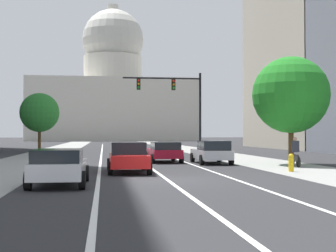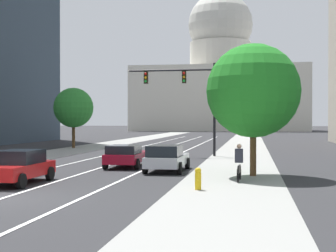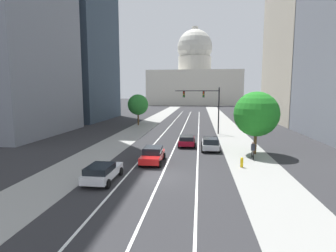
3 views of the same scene
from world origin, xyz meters
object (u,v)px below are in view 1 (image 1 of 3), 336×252
object	(u,v)px
car_crimson	(164,151)
traffic_signal_mast	(177,97)
capitol_building	(113,93)
car_red	(128,157)
car_silver	(212,152)
car_white	(59,166)
cyclist	(295,152)
street_tree_near_right	(291,95)
street_tree_mid_left	(40,113)
fire_hydrant	(291,163)

from	to	relation	value
car_crimson	traffic_signal_mast	world-z (taller)	traffic_signal_mast
capitol_building	car_red	xyz separation A→B (m)	(-1.40, -117.08, -12.98)
car_silver	car_white	bearing A→B (deg)	145.07
car_white	cyclist	xyz separation A→B (m)	(12.43, 8.30, 0.12)
car_silver	cyclist	size ratio (longest dim) A/B	2.68
car_white	street_tree_near_right	xyz separation A→B (m)	(13.08, 10.55, 3.57)
traffic_signal_mast	street_tree_mid_left	distance (m)	16.14
street_tree_mid_left	street_tree_near_right	bearing A→B (deg)	-51.73
fire_hydrant	cyclist	xyz separation A→B (m)	(1.55, 3.23, 0.39)
car_red	car_crimson	bearing A→B (deg)	-19.03
capitol_building	cyclist	distance (m)	115.50
capitol_building	car_silver	size ratio (longest dim) A/B	10.07
car_crimson	cyclist	world-z (taller)	cyclist
traffic_signal_mast	street_tree_near_right	size ratio (longest dim) A/B	1.09
car_silver	car_red	xyz separation A→B (m)	(-5.60, -6.26, 0.01)
car_red	traffic_signal_mast	xyz separation A→B (m)	(5.24, 18.37, 4.42)
car_silver	car_crimson	bearing A→B (deg)	54.39
car_silver	car_red	bearing A→B (deg)	138.32
traffic_signal_mast	cyclist	bearing A→B (deg)	-74.44
car_crimson	street_tree_near_right	xyz separation A→B (m)	(7.47, -3.42, 3.58)
car_silver	street_tree_near_right	xyz separation A→B (m)	(4.68, -1.41, 3.54)
cyclist	car_red	bearing A→B (deg)	108.94
car_white	street_tree_near_right	size ratio (longest dim) A/B	0.65
fire_hydrant	street_tree_mid_left	world-z (taller)	street_tree_mid_left
fire_hydrant	cyclist	world-z (taller)	cyclist
capitol_building	street_tree_near_right	size ratio (longest dim) A/B	6.96
car_silver	fire_hydrant	bearing A→B (deg)	-160.01
cyclist	capitol_building	bearing A→B (deg)	7.96
street_tree_mid_left	car_red	bearing A→B (deg)	-74.28
car_white	street_tree_mid_left	bearing A→B (deg)	8.99
car_white	traffic_signal_mast	xyz separation A→B (m)	(8.04, 24.08, 4.46)
car_red	car_white	size ratio (longest dim) A/B	1.00
traffic_signal_mast	cyclist	xyz separation A→B (m)	(4.39, -15.77, -4.34)
capitol_building	traffic_signal_mast	size ratio (longest dim) A/B	6.36
capitol_building	street_tree_mid_left	size ratio (longest dim) A/B	7.55
capitol_building	fire_hydrant	distance (m)	118.64
car_white	street_tree_mid_left	world-z (taller)	street_tree_mid_left
car_white	street_tree_mid_left	size ratio (longest dim) A/B	0.71
traffic_signal_mast	fire_hydrant	bearing A→B (deg)	-81.49
car_red	cyclist	distance (m)	9.98
car_red	car_silver	bearing A→B (deg)	-42.10
fire_hydrant	cyclist	size ratio (longest dim) A/B	0.53
car_silver	street_tree_near_right	world-z (taller)	street_tree_near_right
street_tree_near_right	car_crimson	bearing A→B (deg)	155.38
street_tree_mid_left	capitol_building	bearing A→B (deg)	84.11
car_silver	street_tree_mid_left	distance (m)	25.58
cyclist	car_crimson	bearing A→B (deg)	54.14
capitol_building	street_tree_near_right	bearing A→B (deg)	-85.48
capitol_building	cyclist	world-z (taller)	capitol_building
traffic_signal_mast	street_tree_near_right	xyz separation A→B (m)	(5.03, -13.53, -0.89)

